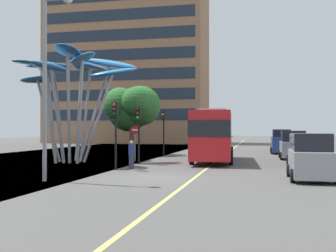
# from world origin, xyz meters

# --- Properties ---
(ground) EXTENTS (120.00, 240.00, 0.10)m
(ground) POSITION_xyz_m (-0.70, 0.00, -0.05)
(ground) COLOR #54514F
(red_bus) EXTENTS (3.18, 10.06, 3.68)m
(red_bus) POSITION_xyz_m (1.67, 10.37, 2.01)
(red_bus) COLOR red
(red_bus) RESTS_ON ground
(leaf_sculpture) EXTENTS (8.95, 8.39, 7.80)m
(leaf_sculpture) POSITION_xyz_m (-7.77, 7.75, 6.20)
(leaf_sculpture) COLOR #9EA0A5
(leaf_sculpture) RESTS_ON ground
(traffic_light_kerb_near) EXTENTS (0.28, 0.42, 3.78)m
(traffic_light_kerb_near) POSITION_xyz_m (-3.07, 3.21, 2.74)
(traffic_light_kerb_near) COLOR black
(traffic_light_kerb_near) RESTS_ON ground
(traffic_light_kerb_far) EXTENTS (0.28, 0.42, 3.70)m
(traffic_light_kerb_far) POSITION_xyz_m (-2.84, 7.05, 2.68)
(traffic_light_kerb_far) COLOR black
(traffic_light_kerb_far) RESTS_ON ground
(traffic_light_island_mid) EXTENTS (0.28, 0.42, 3.90)m
(traffic_light_island_mid) POSITION_xyz_m (-3.02, 15.05, 2.82)
(traffic_light_island_mid) COLOR black
(traffic_light_island_mid) RESTS_ON ground
(car_parked_near) EXTENTS (1.95, 3.84, 2.10)m
(car_parked_near) POSITION_xyz_m (7.12, 0.67, 0.98)
(car_parked_near) COLOR gray
(car_parked_near) RESTS_ON ground
(car_parked_mid) EXTENTS (1.91, 4.07, 2.00)m
(car_parked_mid) POSITION_xyz_m (7.56, 8.13, 0.95)
(car_parked_mid) COLOR navy
(car_parked_mid) RESTS_ON ground
(car_parked_far) EXTENTS (2.02, 3.85, 2.17)m
(car_parked_far) POSITION_xyz_m (7.38, 14.04, 1.01)
(car_parked_far) COLOR gray
(car_parked_far) RESTS_ON ground
(car_side_street) EXTENTS (1.95, 4.45, 2.26)m
(car_side_street) POSITION_xyz_m (6.89, 21.47, 1.07)
(car_side_street) COLOR navy
(car_side_street) RESTS_ON ground
(car_far_side) EXTENTS (1.91, 4.07, 2.18)m
(car_far_side) POSITION_xyz_m (7.17, 27.02, 1.02)
(car_far_side) COLOR maroon
(car_far_side) RESTS_ON ground
(street_lamp) EXTENTS (1.40, 0.44, 8.20)m
(street_lamp) POSITION_xyz_m (-4.10, -2.27, 5.15)
(street_lamp) COLOR gray
(street_lamp) RESTS_ON ground
(tree_pavement_near) EXTENTS (5.17, 4.88, 6.20)m
(tree_pavement_near) POSITION_xyz_m (-6.39, 16.87, 4.27)
(tree_pavement_near) COLOR brown
(tree_pavement_near) RESTS_ON ground
(pedestrian) EXTENTS (0.34, 0.34, 1.64)m
(pedestrian) POSITION_xyz_m (-2.32, 3.86, 0.82)
(pedestrian) COLOR #2D3342
(pedestrian) RESTS_ON ground
(no_entry_sign) EXTENTS (0.60, 0.12, 2.53)m
(no_entry_sign) POSITION_xyz_m (-3.82, 9.46, 1.69)
(no_entry_sign) COLOR gray
(no_entry_sign) RESTS_ON ground
(backdrop_building) EXTENTS (26.23, 11.13, 24.98)m
(backdrop_building) POSITION_xyz_m (-16.77, 47.79, 12.50)
(backdrop_building) COLOR #936B4C
(backdrop_building) RESTS_ON ground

